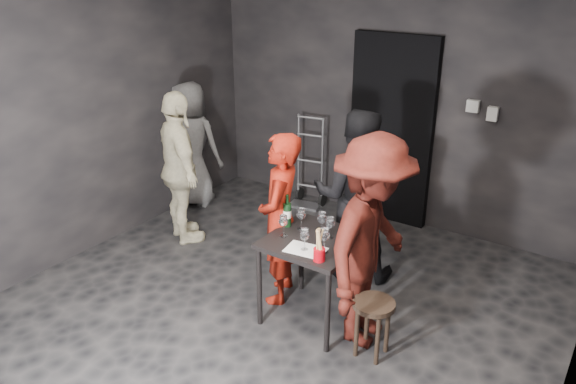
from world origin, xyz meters
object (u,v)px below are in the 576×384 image
Objects in this scene: stool at (373,314)px; bystander_cream at (179,163)px; hand_truck at (308,189)px; tasting_table at (314,250)px; server_red at (280,218)px; wine_bottle at (287,214)px; bystander_grey at (191,145)px; woman_black at (355,189)px; man_maroon at (372,229)px; breadstick_cup at (319,246)px.

bystander_cream is at bearing 166.45° from stool.
hand_truck is 0.64× the size of bystander_cream.
server_red is (-0.42, 0.12, 0.12)m from tasting_table.
tasting_table is 0.38m from wine_bottle.
bystander_cream reaches higher than bystander_grey.
bystander_cream is (-1.83, -0.38, -0.01)m from woman_black.
server_red is (-1.04, 0.28, 0.41)m from stool.
tasting_table is 2.62× the size of wine_bottle.
bystander_cream is (-0.63, -1.51, 0.66)m from hand_truck.
bystander_cream is (-1.90, 0.45, 0.22)m from tasting_table.
man_maroon is 1.28× the size of bystander_grey.
tasting_table is 0.70m from stool.
woman_black reaches higher than breadstick_cup.
hand_truck is 0.58× the size of man_maroon.
stool is 2.64m from bystander_cream.
woman_black is 0.80m from wine_bottle.
tasting_table is at bearing 50.77° from server_red.
bystander_cream is at bearing 166.64° from tasting_table.
tasting_table is at bearing -67.31° from hand_truck.
hand_truck is at bearing -178.03° from server_red.
bystander_grey is at bearing 153.55° from tasting_table.
server_red reaches higher than tasting_table.
bystander_grey is (-0.57, 0.78, -0.12)m from bystander_cream.
wine_bottle is 0.62m from breadstick_cup.
woman_black is 1.87m from bystander_cream.
tasting_table is 0.41m from breadstick_cup.
server_red is 5.43× the size of wine_bottle.
woman_black reaches higher than server_red.
man_maroon is at bearing 2.15° from tasting_table.
hand_truck is 2.37m from tasting_table.
server_red is (0.84, -1.84, 0.57)m from hand_truck.
breadstick_cup is at bearing -169.16° from bystander_cream.
man_maroon is (0.90, -0.11, 0.19)m from server_red.
man_maroon is at bearing -160.44° from bystander_cream.
woman_black is at bearing 131.08° from server_red.
server_red is 1.03× the size of bystander_grey.
bystander_grey is (-2.95, 1.21, -0.21)m from man_maroon.
hand_truck reaches higher than wine_bottle.
woman_black is at bearing 104.09° from breadstick_cup.
bystander_cream reaches higher than stool.
bystander_grey is 3.07m from breadstick_cup.
wine_bottle is (-0.93, 0.23, 0.49)m from stool.
bystander_grey is at bearing 150.69° from breadstick_cup.
stool is at bearing -14.11° from tasting_table.
bystander_cream is (-1.48, 0.33, 0.10)m from server_red.
hand_truck is 1.77m from woman_black.
breadstick_cup is at bearing 136.64° from bystander_grey.
wine_bottle is (-0.80, 0.05, -0.10)m from man_maroon.
wine_bottle is (0.11, -0.05, 0.08)m from server_red.
hand_truck is 1.77m from bystander_cream.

